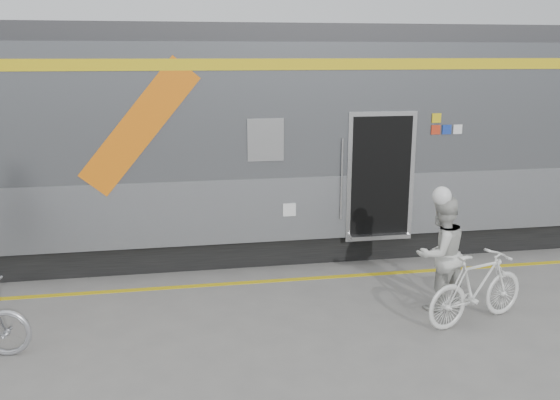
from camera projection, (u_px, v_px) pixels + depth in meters
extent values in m
plane|color=slate|center=(254.00, 346.00, 7.52)|extent=(90.00, 90.00, 0.00)
cube|color=black|center=(244.00, 231.00, 11.54)|extent=(24.00, 2.70, 0.50)
cube|color=#9EA0A5|center=(244.00, 191.00, 11.35)|extent=(24.00, 3.00, 1.10)
cube|color=#5A5D62|center=(242.00, 105.00, 10.95)|extent=(24.00, 3.00, 2.20)
cube|color=#38383A|center=(241.00, 35.00, 10.65)|extent=(24.00, 2.64, 0.30)
cube|color=gold|center=(253.00, 64.00, 9.33)|extent=(24.00, 0.02, 0.18)
cube|color=orange|center=(139.00, 127.00, 9.25)|extent=(1.96, 0.01, 2.19)
cube|color=black|center=(265.00, 140.00, 9.65)|extent=(0.55, 0.02, 0.65)
cube|color=black|center=(377.00, 175.00, 10.36)|extent=(1.05, 0.45, 2.10)
cube|color=silver|center=(381.00, 177.00, 10.16)|extent=(1.20, 0.02, 2.25)
cylinder|color=silver|center=(342.00, 179.00, 10.02)|extent=(0.04, 0.04, 1.40)
cube|color=silver|center=(379.00, 235.00, 10.37)|extent=(1.05, 0.25, 0.06)
cube|color=gold|center=(437.00, 118.00, 10.08)|extent=(0.16, 0.01, 0.16)
cube|color=red|center=(436.00, 130.00, 10.12)|extent=(0.16, 0.01, 0.16)
cube|color=#17359B|center=(447.00, 130.00, 10.16)|extent=(0.16, 0.01, 0.16)
cube|color=silver|center=(458.00, 129.00, 10.19)|extent=(0.16, 0.01, 0.16)
cube|color=silver|center=(289.00, 210.00, 10.00)|extent=(0.22, 0.01, 0.22)
cube|color=gold|center=(236.00, 283.00, 9.58)|extent=(24.00, 0.12, 0.01)
imported|color=silver|center=(440.00, 253.00, 8.48)|extent=(0.96, 0.84, 1.67)
imported|color=white|center=(477.00, 288.00, 8.08)|extent=(1.75, 0.96, 1.01)
sphere|color=white|center=(445.00, 188.00, 8.25)|extent=(0.27, 0.27, 0.27)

